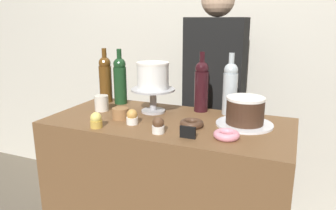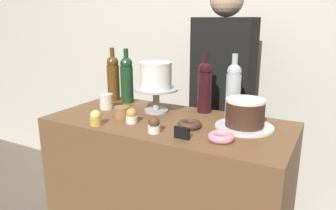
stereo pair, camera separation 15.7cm
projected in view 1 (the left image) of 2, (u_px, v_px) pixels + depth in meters
The scene contains 19 objects.
back_wall at pixel (215, 32), 2.26m from camera, with size 6.00×0.05×2.60m.
display_counter at pixel (168, 200), 1.71m from camera, with size 1.21×0.58×0.90m.
cake_stand_pedestal at pixel (153, 96), 1.72m from camera, with size 0.24×0.24×0.13m.
white_layer_cake at pixel (153, 75), 1.69m from camera, with size 0.17×0.17×0.14m.
silver_serving_platter at pixel (244, 124), 1.52m from camera, with size 0.27×0.27×0.01m.
chocolate_round_cake at pixel (245, 110), 1.51m from camera, with size 0.18×0.18×0.13m.
wine_bottle_green at pixel (120, 80), 1.88m from camera, with size 0.08×0.08×0.33m.
wine_bottle_clear at pixel (230, 88), 1.67m from camera, with size 0.08×0.08×0.33m.
wine_bottle_amber at pixel (105, 78), 1.93m from camera, with size 0.08×0.08×0.33m.
wine_bottle_dark_red at pixel (201, 85), 1.72m from camera, with size 0.08×0.08×0.33m.
cupcake_lemon at pixel (96, 120), 1.48m from camera, with size 0.06×0.06×0.07m.
cupcake_chocolate at pixel (158, 126), 1.41m from camera, with size 0.06×0.06×0.07m.
cupcake_caramel at pixel (132, 117), 1.53m from camera, with size 0.06×0.06×0.07m.
donut_pink at pixel (226, 135), 1.35m from camera, with size 0.11×0.11×0.03m.
donut_chocolate at pixel (192, 123), 1.50m from camera, with size 0.11×0.11×0.03m.
cookie_stack at pixel (120, 113), 1.62m from camera, with size 0.08×0.08×0.05m.
price_sign_chalkboard at pixel (188, 132), 1.35m from camera, with size 0.07×0.01×0.05m.
coffee_cup_ceramic at pixel (102, 103), 1.76m from camera, with size 0.08×0.08×0.08m.
barista_figure at pixel (214, 107), 2.06m from camera, with size 0.36×0.22×1.60m.
Camera 1 is at (0.58, -1.40, 1.39)m, focal length 34.04 mm.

